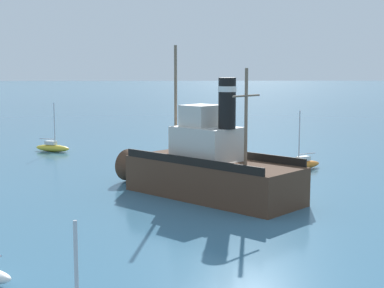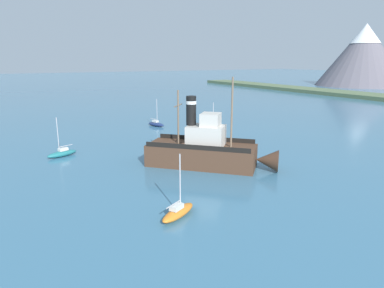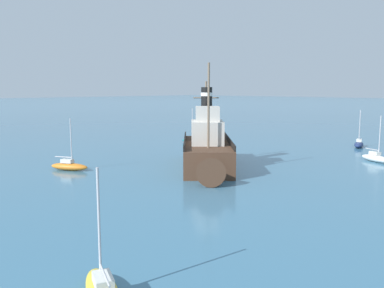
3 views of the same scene
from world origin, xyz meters
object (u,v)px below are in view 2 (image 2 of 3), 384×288
(old_tugboat, at_px, (207,150))
(sailboat_teal, at_px, (62,153))
(sailboat_white, at_px, (211,130))
(sailboat_navy, at_px, (156,124))
(sailboat_orange, at_px, (178,212))

(old_tugboat, bearing_deg, sailboat_teal, -131.66)
(old_tugboat, height_order, sailboat_white, old_tugboat)
(sailboat_navy, bearing_deg, sailboat_teal, -55.20)
(sailboat_orange, relative_size, sailboat_white, 1.00)
(sailboat_orange, height_order, sailboat_white, same)
(sailboat_teal, bearing_deg, old_tugboat, 48.34)
(sailboat_orange, distance_m, sailboat_white, 31.33)
(sailboat_white, height_order, sailboat_teal, same)
(sailboat_white, height_order, sailboat_navy, same)
(sailboat_teal, relative_size, sailboat_navy, 1.00)
(old_tugboat, height_order, sailboat_navy, old_tugboat)
(sailboat_navy, bearing_deg, old_tugboat, -10.34)
(sailboat_orange, height_order, sailboat_teal, same)
(sailboat_white, relative_size, sailboat_teal, 1.00)
(old_tugboat, relative_size, sailboat_navy, 2.57)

